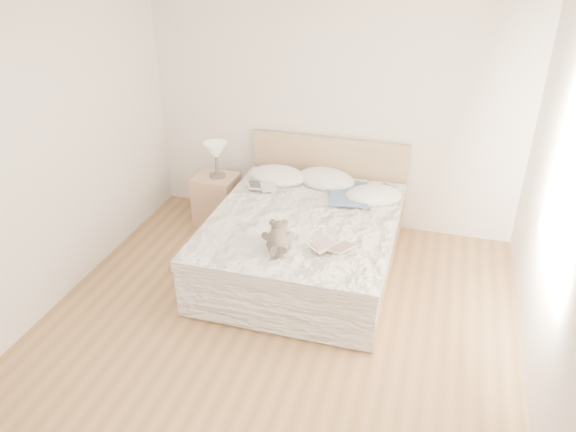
% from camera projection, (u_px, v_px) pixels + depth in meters
% --- Properties ---
extents(floor, '(4.00, 4.50, 0.00)m').
position_uv_depth(floor, '(268.00, 343.00, 4.62)').
color(floor, brown).
rests_on(floor, ground).
extents(wall_back, '(4.00, 0.02, 2.70)m').
position_uv_depth(wall_back, '(332.00, 104.00, 5.87)').
color(wall_back, white).
rests_on(wall_back, ground).
extents(wall_left, '(0.02, 4.50, 2.70)m').
position_uv_depth(wall_left, '(27.00, 164.00, 4.47)').
color(wall_left, white).
rests_on(wall_left, ground).
extents(wall_right, '(0.02, 4.50, 2.70)m').
position_uv_depth(wall_right, '(570.00, 236.00, 3.48)').
color(wall_right, white).
rests_on(wall_right, ground).
extents(window, '(0.02, 1.30, 1.10)m').
position_uv_depth(window, '(565.00, 200.00, 3.69)').
color(window, white).
rests_on(window, wall_right).
extents(bed, '(1.72, 2.14, 1.00)m').
position_uv_depth(bed, '(305.00, 239.00, 5.48)').
color(bed, tan).
rests_on(bed, floor).
extents(nightstand, '(0.47, 0.42, 0.56)m').
position_uv_depth(nightstand, '(217.00, 199.00, 6.30)').
color(nightstand, tan).
rests_on(nightstand, floor).
extents(table_lamp, '(0.26, 0.26, 0.40)m').
position_uv_depth(table_lamp, '(216.00, 153.00, 6.03)').
color(table_lamp, '#48433E').
rests_on(table_lamp, nightstand).
extents(pillow_left, '(0.65, 0.49, 0.18)m').
position_uv_depth(pillow_left, '(278.00, 176.00, 5.99)').
color(pillow_left, white).
rests_on(pillow_left, bed).
extents(pillow_middle, '(0.73, 0.61, 0.19)m').
position_uv_depth(pillow_middle, '(326.00, 179.00, 5.92)').
color(pillow_middle, white).
rests_on(pillow_middle, bed).
extents(pillow_right, '(0.67, 0.58, 0.17)m').
position_uv_depth(pillow_right, '(373.00, 195.00, 5.58)').
color(pillow_right, white).
rests_on(pillow_right, bed).
extents(blouse, '(0.70, 0.73, 0.02)m').
position_uv_depth(blouse, '(349.00, 194.00, 5.63)').
color(blouse, '#385476').
rests_on(blouse, bed).
extents(photo_book, '(0.37, 0.32, 0.02)m').
position_uv_depth(photo_book, '(262.00, 187.00, 5.78)').
color(photo_book, silver).
rests_on(photo_book, bed).
extents(childrens_book, '(0.41, 0.38, 0.02)m').
position_uv_depth(childrens_book, '(333.00, 247.00, 4.74)').
color(childrens_book, beige).
rests_on(childrens_book, bed).
extents(teddy_bear, '(0.33, 0.39, 0.18)m').
position_uv_depth(teddy_bear, '(277.00, 246.00, 4.72)').
color(teddy_bear, brown).
rests_on(teddy_bear, bed).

